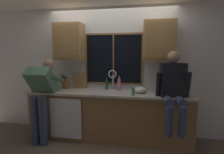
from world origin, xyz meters
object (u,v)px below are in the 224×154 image
(cutting_board, at_px, (80,81))
(bottle_green_glass, at_px, (107,84))
(person_sitting_on_counter, at_px, (173,87))
(bottle_tall_clear, at_px, (119,84))
(mixing_bowl, at_px, (140,90))
(knife_block, at_px, (65,83))
(person_standing, at_px, (43,91))
(soap_dispenser, at_px, (133,91))

(cutting_board, relative_size, bottle_green_glass, 1.28)
(person_sitting_on_counter, xyz_separation_m, bottle_tall_clear, (-0.94, 0.43, -0.06))
(mixing_bowl, relative_size, bottle_green_glass, 1.00)
(knife_block, xyz_separation_m, bottle_green_glass, (0.85, 0.07, -0.00))
(person_sitting_on_counter, distance_m, bottle_green_glass, 1.29)
(person_sitting_on_counter, distance_m, bottle_tall_clear, 1.04)
(person_standing, relative_size, knife_block, 4.78)
(person_standing, height_order, knife_block, person_standing)
(mixing_bowl, distance_m, bottle_green_glass, 0.68)
(person_sitting_on_counter, distance_m, soap_dispenser, 0.66)
(person_standing, xyz_separation_m, cutting_board, (0.53, 0.52, 0.13))
(bottle_green_glass, bearing_deg, soap_dispenser, -36.11)
(mixing_bowl, bearing_deg, bottle_green_glass, 165.54)
(knife_block, bearing_deg, bottle_tall_clear, 1.85)
(person_sitting_on_counter, distance_m, cutting_board, 1.84)
(cutting_board, distance_m, bottle_green_glass, 0.58)
(person_sitting_on_counter, height_order, bottle_green_glass, person_sitting_on_counter)
(mixing_bowl, height_order, bottle_tall_clear, bottle_tall_clear)
(knife_block, xyz_separation_m, soap_dispenser, (1.40, -0.33, -0.04))
(person_standing, height_order, soap_dispenser, person_standing)
(person_sitting_on_counter, xyz_separation_m, mixing_bowl, (-0.54, 0.29, -0.13))
(mixing_bowl, xyz_separation_m, soap_dispenser, (-0.11, -0.23, 0.02))
(person_sitting_on_counter, relative_size, cutting_board, 3.91)
(person_sitting_on_counter, height_order, mixing_bowl, person_sitting_on_counter)
(person_standing, bearing_deg, mixing_bowl, 10.48)
(bottle_green_glass, relative_size, bottle_tall_clear, 0.85)
(mixing_bowl, relative_size, soap_dispenser, 1.33)
(knife_block, relative_size, cutting_board, 1.00)
(person_sitting_on_counter, xyz_separation_m, cutting_board, (-1.77, 0.49, -0.03))
(mixing_bowl, distance_m, soap_dispenser, 0.25)
(soap_dispenser, bearing_deg, bottle_tall_clear, 128.34)
(mixing_bowl, bearing_deg, person_standing, -169.52)
(person_standing, relative_size, mixing_bowl, 6.10)
(bottle_tall_clear, bearing_deg, person_sitting_on_counter, -24.68)
(person_standing, bearing_deg, cutting_board, 44.46)
(person_standing, bearing_deg, bottle_green_glass, 24.16)
(person_standing, height_order, bottle_tall_clear, person_standing)
(cutting_board, relative_size, mixing_bowl, 1.28)
(person_standing, bearing_deg, person_sitting_on_counter, 0.76)
(knife_block, relative_size, bottle_tall_clear, 1.08)
(person_sitting_on_counter, height_order, soap_dispenser, person_sitting_on_counter)
(cutting_board, height_order, mixing_bowl, cutting_board)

